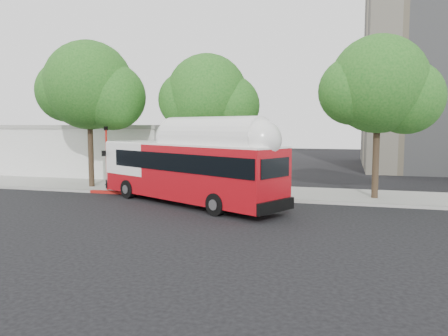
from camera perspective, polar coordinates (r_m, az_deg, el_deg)
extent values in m
plane|color=black|center=(21.74, -4.60, -5.64)|extent=(120.00, 120.00, 0.00)
cube|color=gray|center=(27.81, 0.10, -2.98)|extent=(60.00, 5.00, 0.15)
cube|color=gray|center=(25.35, -1.50, -3.83)|extent=(60.00, 0.30, 0.15)
cube|color=#9E1611|center=(26.40, -7.74, -3.49)|extent=(10.00, 0.32, 0.16)
cylinder|color=#2D2116|center=(30.36, -17.03, 3.12)|extent=(0.36, 0.36, 6.08)
sphere|color=#175117|center=(30.45, -17.24, 10.28)|extent=(5.80, 5.80, 5.80)
sphere|color=#175117|center=(29.73, -14.38, 9.01)|extent=(4.35, 4.35, 4.35)
cylinder|color=#2D2116|center=(27.36, -2.20, 2.44)|extent=(0.36, 0.36, 5.44)
sphere|color=#175117|center=(27.38, -2.23, 9.56)|extent=(5.00, 5.00, 5.00)
sphere|color=#175117|center=(27.14, 0.70, 8.17)|extent=(3.75, 3.75, 3.75)
cylinder|color=#2D2116|center=(25.84, 19.25, 2.30)|extent=(0.36, 0.36, 5.76)
sphere|color=#175117|center=(25.90, 19.51, 10.27)|extent=(5.40, 5.40, 5.40)
sphere|color=#175117|center=(26.17, 22.71, 8.53)|extent=(4.05, 4.05, 4.05)
cube|color=silver|center=(40.25, -16.40, 2.22)|extent=(16.00, 10.00, 4.00)
cube|color=gray|center=(40.19, -16.48, 5.21)|extent=(16.20, 10.20, 0.30)
cube|color=#A00B12|center=(23.50, -4.88, -0.44)|extent=(11.59, 7.69, 2.84)
cube|color=black|center=(23.08, -4.08, 0.92)|extent=(10.58, 7.20, 0.93)
cube|color=white|center=(23.39, -4.91, 3.11)|extent=(11.56, 7.62, 0.10)
cube|color=white|center=(21.96, -1.51, 3.63)|extent=(6.46, 4.63, 0.54)
cube|color=black|center=(28.73, -13.40, -2.02)|extent=(1.51, 1.92, 0.06)
imported|color=#212D9B|center=(28.67, -13.42, -1.09)|extent=(1.30, 1.76, 0.88)
cylinder|color=red|center=(28.46, -15.07, 0.85)|extent=(0.12, 0.12, 3.93)
cube|color=black|center=(28.37, -15.17, 5.01)|extent=(0.05, 0.39, 0.25)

